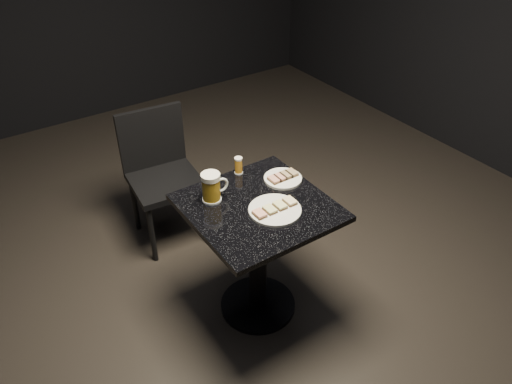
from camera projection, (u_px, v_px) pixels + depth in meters
floor at (258, 306)px, 2.97m from camera, size 6.00×6.00×0.00m
plate_large at (275, 210)px, 2.49m from camera, size 0.27×0.27×0.01m
plate_small at (283, 179)px, 2.72m from camera, size 0.21×0.21×0.01m
table at (258, 241)px, 2.68m from camera, size 0.70×0.70×0.75m
beer_mug at (212, 187)px, 2.53m from camera, size 0.15×0.10×0.16m
beer_tumbler at (239, 165)px, 2.75m from camera, size 0.05×0.05×0.10m
chair at (161, 170)px, 3.26m from camera, size 0.48×0.48×0.89m
canapes_on_plate_large at (275, 207)px, 2.48m from camera, size 0.24×0.07×0.02m
canapes_on_plate_small at (283, 176)px, 2.71m from camera, size 0.17×0.07×0.02m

